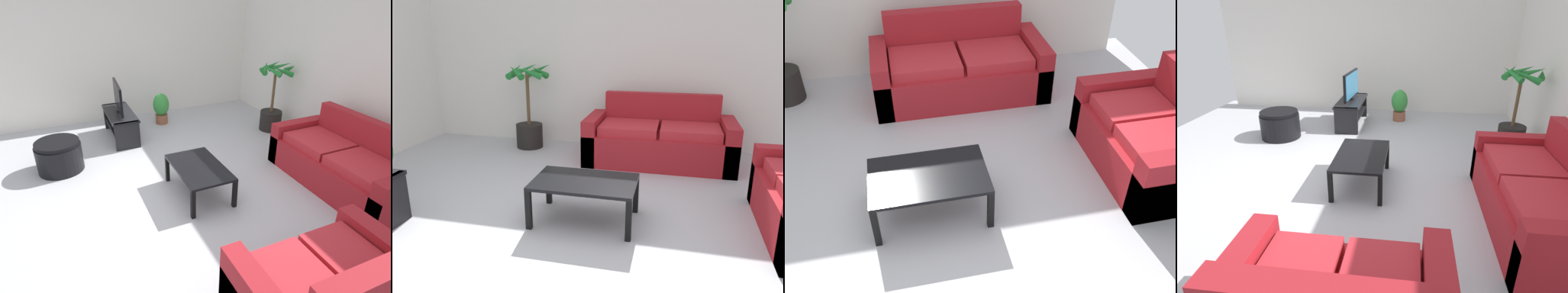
{
  "view_description": "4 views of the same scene",
  "coord_description": "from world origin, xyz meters",
  "views": [
    {
      "loc": [
        3.48,
        -1.06,
        2.44
      ],
      "look_at": [
        0.16,
        0.4,
        0.66
      ],
      "focal_mm": 29.78,
      "sensor_mm": 36.0,
      "label": 1
    },
    {
      "loc": [
        0.99,
        -2.67,
        1.69
      ],
      "look_at": [
        0.2,
        0.66,
        0.66
      ],
      "focal_mm": 34.38,
      "sensor_mm": 36.0,
      "label": 2
    },
    {
      "loc": [
        0.07,
        -2.23,
        2.74
      ],
      "look_at": [
        0.64,
        0.4,
        0.64
      ],
      "focal_mm": 40.68,
      "sensor_mm": 36.0,
      "label": 3
    },
    {
      "loc": [
        3.54,
        0.99,
        1.96
      ],
      "look_at": [
        0.35,
        0.58,
        0.56
      ],
      "focal_mm": 28.44,
      "sensor_mm": 36.0,
      "label": 4
    }
  ],
  "objects": [
    {
      "name": "tv",
      "position": [
        -1.96,
        -0.11,
        0.75
      ],
      "size": [
        0.85,
        0.11,
        0.52
      ],
      "color": "black",
      "rests_on": "tv_stand"
    },
    {
      "name": "potted_palm",
      "position": [
        -1.18,
        2.56,
        0.48
      ],
      "size": [
        0.67,
        0.67,
        1.3
      ],
      "color": "black",
      "rests_on": "ground"
    },
    {
      "name": "ottoman",
      "position": [
        -1.16,
        -1.19,
        0.23
      ],
      "size": [
        0.65,
        0.65,
        0.46
      ],
      "color": "black",
      "rests_on": "ground"
    },
    {
      "name": "ground_plane",
      "position": [
        0.0,
        0.0,
        0.0
      ],
      "size": [
        6.6,
        6.6,
        0.0
      ],
      "primitive_type": "plane",
      "color": "#B2B2B7"
    },
    {
      "name": "tv_stand",
      "position": [
        -1.96,
        -0.12,
        0.31
      ],
      "size": [
        1.1,
        0.45,
        0.48
      ],
      "color": "black",
      "rests_on": "ground"
    },
    {
      "name": "potted_plant_small",
      "position": [
        -2.32,
        0.76,
        0.33
      ],
      "size": [
        0.31,
        0.31,
        0.61
      ],
      "color": "brown",
      "rests_on": "ground"
    },
    {
      "name": "couch_main",
      "position": [
        0.8,
        2.28,
        0.3
      ],
      "size": [
        1.95,
        0.9,
        0.9
      ],
      "color": "maroon",
      "rests_on": "ground"
    },
    {
      "name": "coffee_table",
      "position": [
        0.22,
        0.43,
        0.35
      ],
      "size": [
        0.95,
        0.6,
        0.4
      ],
      "color": "black",
      "rests_on": "ground"
    },
    {
      "name": "couch_loveseat",
      "position": [
        2.28,
        0.6,
        0.3
      ],
      "size": [
        0.9,
        1.4,
        0.9
      ],
      "color": "maroon",
      "rests_on": "ground"
    },
    {
      "name": "wall_back",
      "position": [
        0.0,
        3.0,
        1.35
      ],
      "size": [
        6.0,
        0.06,
        2.7
      ],
      "primitive_type": "cube",
      "color": "silver",
      "rests_on": "ground"
    },
    {
      "name": "wall_left",
      "position": [
        -3.0,
        0.0,
        1.35
      ],
      "size": [
        0.06,
        6.0,
        2.7
      ],
      "primitive_type": "cube",
      "color": "silver",
      "rests_on": "ground"
    }
  ]
}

